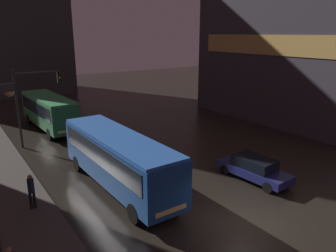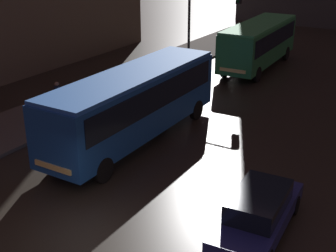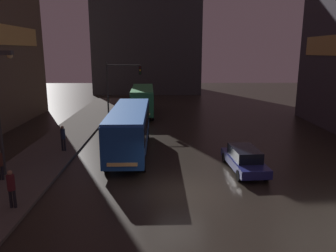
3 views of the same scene
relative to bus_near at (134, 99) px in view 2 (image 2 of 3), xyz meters
name	(u,v)px [view 2 (image 2 of 3)]	position (x,y,z in m)	size (l,w,h in m)	color
ground_plane	(93,241)	(3.24, -6.81, -1.99)	(120.00, 120.00, 0.00)	black
sidewalk_left	(85,98)	(-5.76, 3.19, -1.91)	(4.00, 48.00, 0.15)	#47423D
bus_near	(134,99)	(0.00, 0.00, 0.00)	(2.64, 10.40, 3.22)	#194793
bus_far	(259,41)	(0.06, 14.50, -0.06)	(2.80, 9.31, 3.13)	#236B38
car_taxi	(258,211)	(7.31, -3.70, -1.25)	(2.05, 4.73, 1.43)	navy
pedestrian_mid	(58,97)	(-4.78, 0.13, -0.78)	(0.34, 0.34, 1.83)	black
traffic_light_main	(207,13)	(-1.98, 10.56, 2.17)	(3.56, 0.35, 6.09)	#2D2D2D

